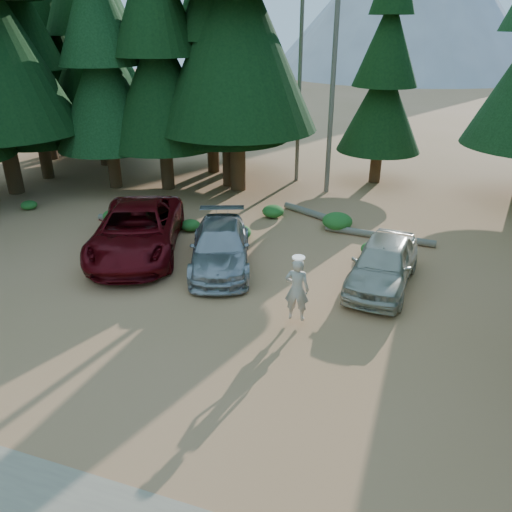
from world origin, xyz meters
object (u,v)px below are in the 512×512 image
at_px(red_pickup, 137,230).
at_px(log_left, 135,223).
at_px(silver_minivan_right, 383,263).
at_px(silver_minivan_center, 220,247).
at_px(log_right, 379,235).
at_px(log_mid, 316,215).
at_px(frisbee_player, 297,289).

relative_size(red_pickup, log_left, 1.72).
bearing_deg(log_left, silver_minivan_right, -7.63).
bearing_deg(silver_minivan_center, log_right, 19.79).
relative_size(silver_minivan_right, log_mid, 1.27).
bearing_deg(log_right, red_pickup, -148.46).
bearing_deg(log_right, silver_minivan_center, -134.73).
bearing_deg(log_left, silver_minivan_center, -22.55).
bearing_deg(log_mid, frisbee_player, -53.99).
height_order(silver_minivan_center, log_right, silver_minivan_center).
bearing_deg(silver_minivan_right, log_left, 174.00).
relative_size(red_pickup, frisbee_player, 3.33).
bearing_deg(silver_minivan_center, silver_minivan_right, -16.81).
relative_size(silver_minivan_right, log_right, 1.05).
bearing_deg(log_right, silver_minivan_right, -77.79).
bearing_deg(red_pickup, log_mid, 24.60).
xyz_separation_m(red_pickup, log_mid, (5.61, 5.80, -0.75)).
xyz_separation_m(red_pickup, silver_minivan_center, (3.42, -0.08, -0.17)).
bearing_deg(red_pickup, log_right, 5.12).
relative_size(log_mid, log_right, 0.83).
bearing_deg(silver_minivan_center, red_pickup, 158.22).
relative_size(silver_minivan_center, log_left, 1.34).
distance_m(red_pickup, log_right, 9.59).
xyz_separation_m(silver_minivan_center, frisbee_player, (3.54, -2.86, 0.39)).
bearing_deg(silver_minivan_right, log_mid, 127.03).
xyz_separation_m(log_mid, log_right, (2.94, -1.54, -0.01)).
bearing_deg(frisbee_player, log_right, -106.66).
distance_m(silver_minivan_right, frisbee_player, 3.85).
bearing_deg(red_pickup, frisbee_player, -44.25).
bearing_deg(red_pickup, log_left, 102.53).
xyz_separation_m(log_left, log_mid, (7.19, 3.44, 0.02)).
distance_m(red_pickup, log_left, 2.94).
relative_size(red_pickup, silver_minivan_center, 1.29).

